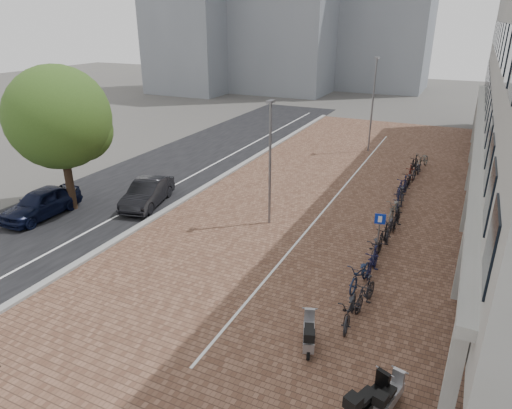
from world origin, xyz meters
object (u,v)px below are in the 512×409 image
(scooter_mid, at_px, (368,400))
(parking_sign, at_px, (379,230))
(scooter_front, at_px, (309,333))
(car_dark, at_px, (147,193))
(scooter_back, at_px, (389,396))
(car_navy, at_px, (41,203))

(scooter_mid, distance_m, parking_sign, 8.31)
(scooter_front, bearing_deg, parking_sign, 64.96)
(car_dark, relative_size, scooter_back, 2.88)
(scooter_mid, relative_size, parking_sign, 0.81)
(scooter_mid, height_order, parking_sign, parking_sign)
(scooter_mid, bearing_deg, scooter_back, 68.03)
(car_navy, distance_m, parking_sign, 16.23)
(car_dark, distance_m, scooter_front, 13.39)
(car_navy, distance_m, scooter_front, 15.66)
(scooter_mid, bearing_deg, car_navy, -174.86)
(scooter_back, bearing_deg, scooter_front, 164.99)
(car_dark, xyz_separation_m, parking_sign, (12.15, -0.76, 0.65))
(scooter_front, distance_m, parking_sign, 6.37)
(scooter_mid, bearing_deg, parking_sign, 122.45)
(scooter_back, relative_size, parking_sign, 0.70)
(car_navy, relative_size, scooter_front, 2.78)
(car_navy, distance_m, scooter_back, 18.54)
(car_navy, height_order, parking_sign, parking_sign)
(car_dark, xyz_separation_m, scooter_back, (14.00, -8.47, -0.19))
(car_dark, bearing_deg, scooter_mid, -46.62)
(car_dark, distance_m, scooter_mid, 16.23)
(parking_sign, bearing_deg, scooter_mid, -89.93)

